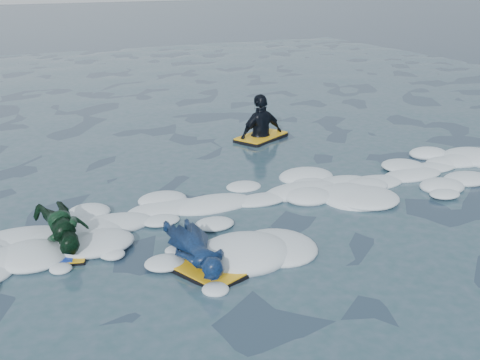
# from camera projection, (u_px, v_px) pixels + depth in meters

# --- Properties ---
(ground) EXTENTS (120.00, 120.00, 0.00)m
(ground) POSITION_uv_depth(u_px,v_px,m) (254.00, 246.00, 8.10)
(ground) COLOR #1C2C44
(ground) RESTS_ON ground
(foam_band) EXTENTS (12.00, 3.10, 0.30)m
(foam_band) POSITION_uv_depth(u_px,v_px,m) (223.00, 219.00, 8.98)
(foam_band) COLOR white
(foam_band) RESTS_ON ground
(prone_woman_unit) EXTENTS (0.91, 1.63, 0.40)m
(prone_woman_unit) POSITION_uv_depth(u_px,v_px,m) (196.00, 250.00, 7.52)
(prone_woman_unit) COLOR black
(prone_woman_unit) RESTS_ON ground
(prone_child_unit) EXTENTS (0.68, 1.33, 0.51)m
(prone_child_unit) POSITION_uv_depth(u_px,v_px,m) (65.00, 230.00, 7.98)
(prone_child_unit) COLOR black
(prone_child_unit) RESTS_ON ground
(waiting_rider_unit) EXTENTS (1.40, 1.17, 1.85)m
(waiting_rider_unit) POSITION_uv_depth(u_px,v_px,m) (261.00, 136.00, 13.09)
(waiting_rider_unit) COLOR black
(waiting_rider_unit) RESTS_ON ground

